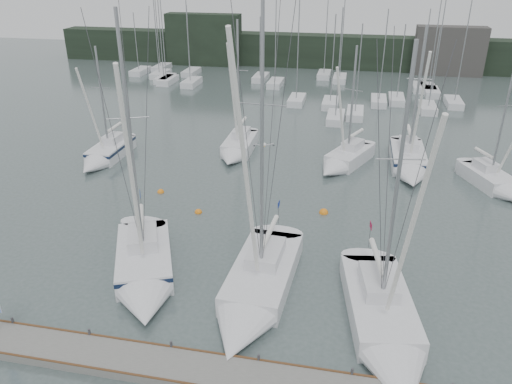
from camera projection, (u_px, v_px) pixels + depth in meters
The scene contains 18 objects.
ground at pixel (236, 304), 25.78m from camera, with size 160.00×160.00×0.00m, color #485755.
dock at pixel (208, 372), 21.27m from camera, with size 24.00×2.00×0.40m, color slate.
far_treeline at pixel (328, 51), 79.56m from camera, with size 90.00×4.00×5.00m, color black.
far_building_left at pixel (204, 40), 80.81m from camera, with size 12.00×3.00×8.00m, color black.
far_building_right at pixel (449, 51), 74.07m from camera, with size 10.00×3.00×7.00m, color #413F3C.
mast_forest at pixel (313, 88), 65.70m from camera, with size 58.47×25.99×14.67m.
sailboat_near_left at pixel (144, 274), 27.13m from camera, with size 6.33×9.45×15.24m.
sailboat_near_center at pixel (253, 298), 25.35m from camera, with size 3.61×10.78×17.23m.
sailboat_near_right at pixel (387, 334), 22.93m from camera, with size 4.58×10.55×14.47m.
sailboat_mid_a at pixel (104, 155), 43.42m from camera, with size 2.44×7.70×10.44m.
sailboat_mid_b at pixel (237, 149), 44.74m from camera, with size 2.50×7.39×12.35m.
sailboat_mid_c at pixel (342, 161), 42.15m from camera, with size 5.05×7.55×10.71m.
sailboat_mid_d at pixel (409, 164), 41.45m from camera, with size 2.84×9.04×12.46m.
sailboat_mid_e at pixel (497, 184), 37.97m from camera, with size 4.76×6.99×10.68m.
buoy_a at pixel (198, 213), 34.94m from camera, with size 0.52×0.52×0.52m, color orange.
buoy_b at pixel (324, 213), 34.89m from camera, with size 0.64×0.64×0.64m, color orange.
buoy_c at pixel (161, 192), 37.94m from camera, with size 0.52×0.52×0.52m, color orange.
seagull at pixel (264, 145), 23.87m from camera, with size 0.93×0.45×0.19m.
Camera 1 is at (5.22, -20.17, 16.28)m, focal length 35.00 mm.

